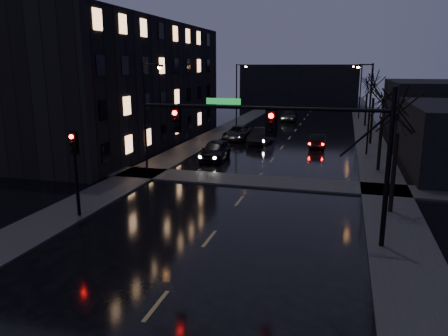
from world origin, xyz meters
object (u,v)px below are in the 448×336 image
Objects in this scene: oncoming_car_c at (238,133)px; oncoming_car_a at (215,150)px; lead_car at (318,141)px; oncoming_car_b at (261,136)px; oncoming_car_d at (289,115)px.

oncoming_car_a is at bearing -86.49° from oncoming_car_c.
oncoming_car_c is 1.30× the size of lead_car.
oncoming_car_d is at bearing 94.83° from oncoming_car_b.
oncoming_car_a is at bearing 46.07° from lead_car.
oncoming_car_a is at bearing -100.04° from oncoming_car_d.
oncoming_car_c is (-2.84, 1.52, -0.06)m from oncoming_car_b.
oncoming_car_c is at bearing -14.37° from lead_car.
lead_car is (5.71, -0.67, -0.13)m from oncoming_car_b.
lead_car is at bearing 43.86° from oncoming_car_a.
oncoming_car_a is 0.91× the size of oncoming_car_c.
oncoming_car_b is at bearing -27.74° from oncoming_car_c.
oncoming_car_d is at bearing -75.31° from lead_car.
oncoming_car_c is (-0.55, 10.49, -0.09)m from oncoming_car_a.
oncoming_car_a is 10.50m from oncoming_car_c.
oncoming_car_c is at bearing 157.70° from oncoming_car_b.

